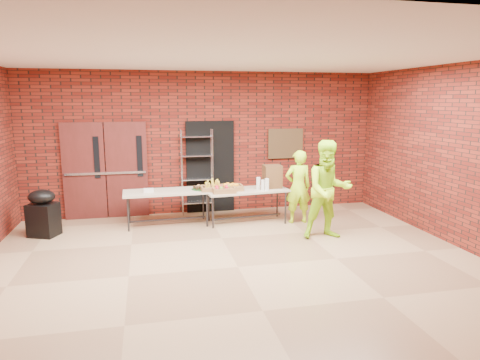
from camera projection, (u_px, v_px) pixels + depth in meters
name	position (u px, v px, depth m)	size (l,w,h in m)	color
room	(238.00, 166.00, 6.37)	(8.08, 7.08, 3.28)	#89694A
double_doors	(106.00, 170.00, 9.30)	(1.78, 0.12, 2.10)	#4F1816
dark_doorway	(210.00, 167.00, 9.81)	(1.10, 0.06, 2.10)	black
bronze_plaque	(285.00, 144.00, 10.09)	(0.85, 0.04, 0.70)	#43341B
wire_rack	(197.00, 172.00, 9.62)	(0.71, 0.24, 1.92)	#B3B4BA
table_left	(167.00, 194.00, 8.79)	(1.79, 0.79, 0.72)	tan
table_right	(247.00, 192.00, 8.99)	(1.79, 0.89, 0.71)	tan
basket_bananas	(212.00, 188.00, 8.81)	(0.44, 0.34, 0.14)	olive
basket_oranges	(231.00, 187.00, 8.90)	(0.46, 0.35, 0.14)	olive
basket_apples	(224.00, 189.00, 8.68)	(0.46, 0.36, 0.14)	olive
muffin_tray	(200.00, 187.00, 8.91)	(0.37, 0.37, 0.09)	#154F1B
napkin_box	(149.00, 190.00, 8.68)	(0.20, 0.13, 0.07)	silver
coffee_dispenser	(272.00, 176.00, 9.14)	(0.37, 0.33, 0.49)	#4F2F1B
cup_stack_front	(263.00, 185.00, 8.86)	(0.07, 0.07, 0.22)	silver
cup_stack_mid	(267.00, 185.00, 8.84)	(0.09, 0.09, 0.26)	silver
cup_stack_back	(258.00, 183.00, 8.98)	(0.09, 0.09, 0.26)	silver
covered_grill	(43.00, 213.00, 8.11)	(0.62, 0.58, 0.90)	black
volunteer_woman	(298.00, 187.00, 8.96)	(0.56, 0.37, 1.54)	#B4F71B
volunteer_man	(328.00, 190.00, 7.92)	(0.90, 0.70, 1.84)	#B4F71B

